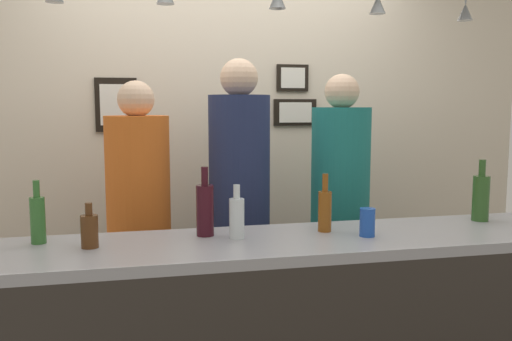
{
  "coord_description": "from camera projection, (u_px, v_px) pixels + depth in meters",
  "views": [
    {
      "loc": [
        -0.59,
        -2.5,
        1.52
      ],
      "look_at": [
        0.0,
        0.1,
        1.2
      ],
      "focal_mm": 37.92,
      "sensor_mm": 36.0,
      "label": 1
    }
  ],
  "objects": [
    {
      "name": "picture_frame_caricature",
      "position": [
        116.0,
        105.0,
        3.42
      ],
      "size": [
        0.26,
        0.02,
        0.34
      ],
      "color": "black",
      "rests_on": "back_wall"
    },
    {
      "name": "bottle_wine_dark_red",
      "position": [
        205.0,
        209.0,
        2.32
      ],
      "size": [
        0.08,
        0.08,
        0.3
      ],
      "color": "#380F19",
      "rests_on": "bar_counter"
    },
    {
      "name": "bottle_beer_brown_stubby",
      "position": [
        89.0,
        230.0,
        2.13
      ],
      "size": [
        0.07,
        0.07,
        0.18
      ],
      "color": "#512D14",
      "rests_on": "bar_counter"
    },
    {
      "name": "person_right_teal_shirt",
      "position": [
        340.0,
        191.0,
        3.15
      ],
      "size": [
        0.34,
        0.34,
        1.7
      ],
      "color": "#2D334C",
      "rests_on": "ground_plane"
    },
    {
      "name": "picture_frame_upper_small",
      "position": [
        293.0,
        78.0,
        3.66
      ],
      "size": [
        0.22,
        0.02,
        0.18
      ],
      "color": "black",
      "rests_on": "back_wall"
    },
    {
      "name": "bottle_champagne_green",
      "position": [
        481.0,
        197.0,
        2.63
      ],
      "size": [
        0.08,
        0.08,
        0.3
      ],
      "color": "#2D5623",
      "rests_on": "bar_counter"
    },
    {
      "name": "person_middle_navy_shirt",
      "position": [
        239.0,
        186.0,
        3.01
      ],
      "size": [
        0.34,
        0.34,
        1.77
      ],
      "color": "#2D334C",
      "rests_on": "ground_plane"
    },
    {
      "name": "bottle_soda_clear",
      "position": [
        237.0,
        217.0,
        2.28
      ],
      "size": [
        0.06,
        0.06,
        0.23
      ],
      "color": "silver",
      "rests_on": "bar_counter"
    },
    {
      "name": "hanging_wineglass_center_right",
      "position": [
        465.0,
        11.0,
        2.44
      ],
      "size": [
        0.07,
        0.07,
        0.13
      ],
      "color": "silver",
      "rests_on": "overhead_glass_rack"
    },
    {
      "name": "drink_can",
      "position": [
        367.0,
        222.0,
        2.31
      ],
      "size": [
        0.07,
        0.07,
        0.12
      ],
      "primitive_type": "cylinder",
      "color": "#1E4CB2",
      "rests_on": "bar_counter"
    },
    {
      "name": "person_left_orange_shirt",
      "position": [
        139.0,
        204.0,
        2.9
      ],
      "size": [
        0.34,
        0.34,
        1.65
      ],
      "color": "#2D334C",
      "rests_on": "ground_plane"
    },
    {
      "name": "back_wall",
      "position": [
        223.0,
        138.0,
        3.65
      ],
      "size": [
        4.4,
        0.06,
        2.6
      ],
      "primitive_type": "cube",
      "color": "beige",
      "rests_on": "ground_plane"
    },
    {
      "name": "bar_counter",
      "position": [
        289.0,
        322.0,
        2.17
      ],
      "size": [
        2.7,
        0.55,
        0.96
      ],
      "color": "#99999E",
      "rests_on": "ground_plane"
    },
    {
      "name": "bottle_beer_amber_tall",
      "position": [
        325.0,
        209.0,
        2.4
      ],
      "size": [
        0.06,
        0.06,
        0.26
      ],
      "color": "brown",
      "rests_on": "bar_counter"
    },
    {
      "name": "picture_frame_lower_pair",
      "position": [
        295.0,
        112.0,
        3.69
      ],
      "size": [
        0.3,
        0.02,
        0.18
      ],
      "color": "black",
      "rests_on": "back_wall"
    },
    {
      "name": "bottle_beer_green_import",
      "position": [
        38.0,
        218.0,
        2.19
      ],
      "size": [
        0.06,
        0.06,
        0.26
      ],
      "color": "#336B2D",
      "rests_on": "bar_counter"
    },
    {
      "name": "hanging_wineglass_center",
      "position": [
        378.0,
        3.0,
        2.26
      ],
      "size": [
        0.07,
        0.07,
        0.13
      ],
      "color": "silver",
      "rests_on": "overhead_glass_rack"
    }
  ]
}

